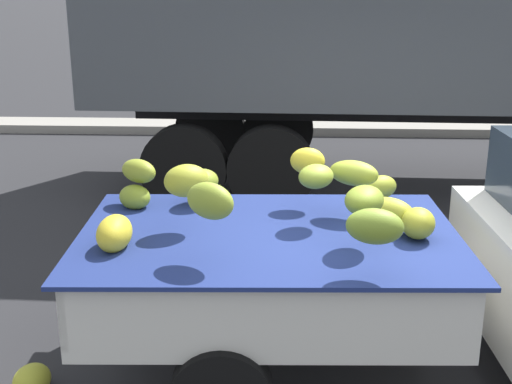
# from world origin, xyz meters

# --- Properties ---
(ground) EXTENTS (220.00, 220.00, 0.00)m
(ground) POSITION_xyz_m (0.00, 0.00, 0.00)
(ground) COLOR #28282B
(curb_strip) EXTENTS (80.00, 0.80, 0.16)m
(curb_strip) POSITION_xyz_m (0.00, 7.94, 0.08)
(curb_strip) COLOR gray
(curb_strip) RESTS_ON ground
(fallen_banana_bunch_near_tailgate) EXTENTS (0.26, 0.31, 0.21)m
(fallen_banana_bunch_near_tailgate) POSITION_xyz_m (-2.55, -0.69, 0.10)
(fallen_banana_bunch_near_tailgate) COLOR gold
(fallen_banana_bunch_near_tailgate) RESTS_ON ground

